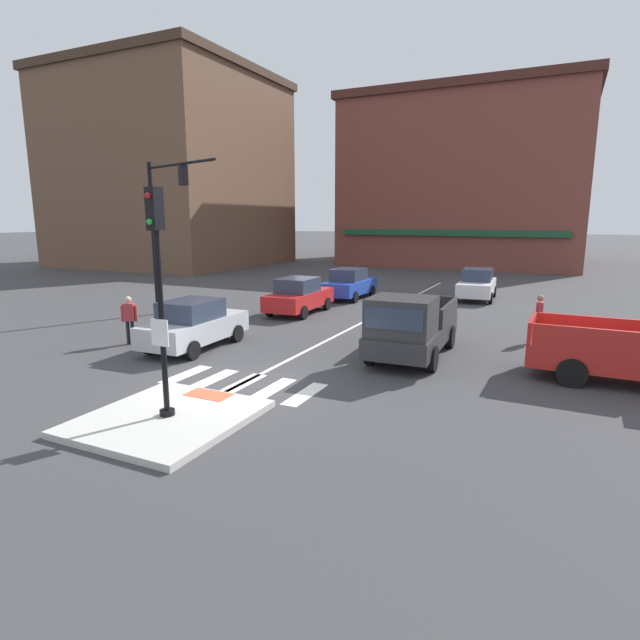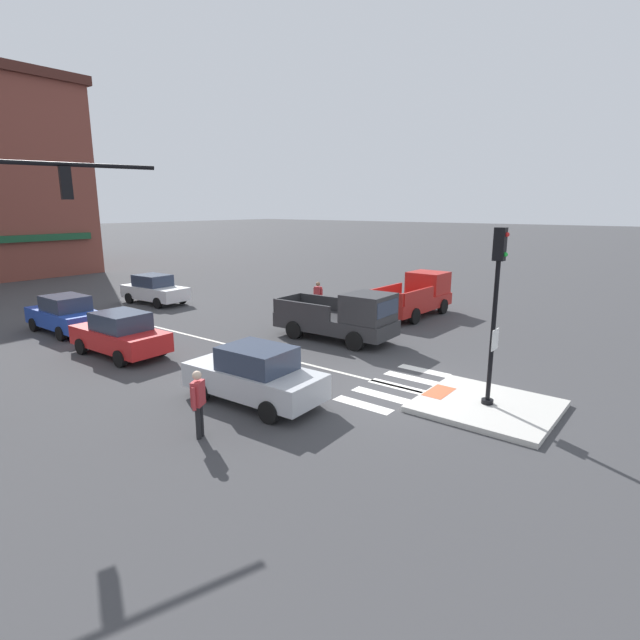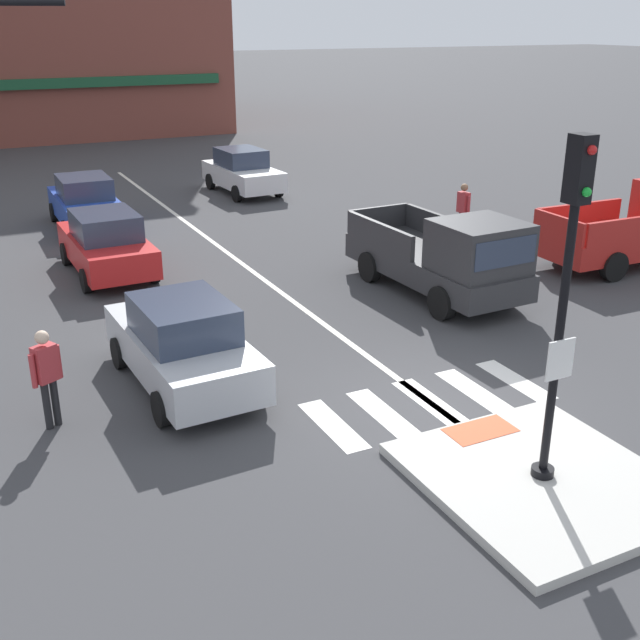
{
  "view_description": "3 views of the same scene",
  "coord_description": "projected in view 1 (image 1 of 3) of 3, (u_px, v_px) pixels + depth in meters",
  "views": [
    {
      "loc": [
        7.37,
        -10.4,
        4.27
      ],
      "look_at": [
        0.02,
        5.01,
        0.87
      ],
      "focal_mm": 28.58,
      "sensor_mm": 36.0,
      "label": 1
    },
    {
      "loc": [
        -12.8,
        -6.74,
        5.4
      ],
      "look_at": [
        0.43,
        3.59,
        1.55
      ],
      "focal_mm": 27.85,
      "sensor_mm": 36.0,
      "label": 2
    },
    {
      "loc": [
        -6.95,
        -9.5,
        6.15
      ],
      "look_at": [
        -0.92,
        2.67,
        0.83
      ],
      "focal_mm": 43.25,
      "sensor_mm": 36.0,
      "label": 3
    }
  ],
  "objects": [
    {
      "name": "ground_plane",
      "position": [
        236.0,
        387.0,
        13.15
      ],
      "size": [
        300.0,
        300.0,
        0.0
      ],
      "primitive_type": "plane",
      "color": "#3D3D3F"
    },
    {
      "name": "traffic_island",
      "position": [
        168.0,
        418.0,
        10.89
      ],
      "size": [
        3.26,
        3.52,
        0.15
      ],
      "primitive_type": "cube",
      "color": "beige",
      "rests_on": "ground"
    },
    {
      "name": "tactile_pad_front",
      "position": [
        209.0,
        395.0,
        12.13
      ],
      "size": [
        1.1,
        0.6,
        0.01
      ],
      "primitive_type": "cube",
      "color": "#DB5B38",
      "rests_on": "traffic_island"
    },
    {
      "name": "signal_pole",
      "position": [
        159.0,
        283.0,
        10.31
      ],
      "size": [
        0.44,
        0.38,
        4.73
      ],
      "color": "black",
      "rests_on": "traffic_island"
    },
    {
      "name": "crosswalk_stripe_a",
      "position": [
        186.0,
        374.0,
        14.19
      ],
      "size": [
        0.44,
        1.8,
        0.01
      ],
      "primitive_type": "cube",
      "color": "silver",
      "rests_on": "ground"
    },
    {
      "name": "crosswalk_stripe_b",
      "position": [
        213.0,
        379.0,
        13.8
      ],
      "size": [
        0.44,
        1.8,
        0.01
      ],
      "primitive_type": "cube",
      "color": "silver",
      "rests_on": "ground"
    },
    {
      "name": "crosswalk_stripe_c",
      "position": [
        242.0,
        384.0,
        13.4
      ],
      "size": [
        0.44,
        1.8,
        0.01
      ],
      "primitive_type": "cube",
      "color": "silver",
      "rests_on": "ground"
    },
    {
      "name": "crosswalk_stripe_d",
      "position": [
        273.0,
        389.0,
        13.0
      ],
      "size": [
        0.44,
        1.8,
        0.01
      ],
      "primitive_type": "cube",
      "color": "silver",
      "rests_on": "ground"
    },
    {
      "name": "crosswalk_stripe_e",
      "position": [
        305.0,
        394.0,
        12.61
      ],
      "size": [
        0.44,
        1.8,
        0.01
      ],
      "primitive_type": "cube",
      "color": "silver",
      "rests_on": "ground"
    },
    {
      "name": "lane_centre_line",
      "position": [
        369.0,
        319.0,
        22.01
      ],
      "size": [
        0.14,
        28.0,
        0.01
      ],
      "primitive_type": "cube",
      "color": "silver",
      "rests_on": "ground"
    },
    {
      "name": "traffic_light_mast",
      "position": [
        163.0,
        216.0,
        21.76
      ],
      "size": [
        4.75,
        1.69,
        6.67
      ],
      "color": "black",
      "rests_on": "ground"
    },
    {
      "name": "building_corner_left",
      "position": [
        172.0,
        172.0,
        47.49
      ],
      "size": [
        17.78,
        16.85,
        17.11
      ],
      "color": "brown",
      "rests_on": "ground"
    },
    {
      "name": "building_corner_right",
      "position": [
        470.0,
        184.0,
        50.09
      ],
      "size": [
        21.33,
        19.71,
        15.24
      ],
      "color": "brown",
      "rests_on": "ground"
    },
    {
      "name": "car_blue_westbound_distant",
      "position": [
        349.0,
        284.0,
        27.55
      ],
      "size": [
        1.87,
        4.11,
        1.64
      ],
      "color": "#2347B7",
      "rests_on": "ground"
    },
    {
      "name": "car_red_westbound_far",
      "position": [
        299.0,
        296.0,
        23.24
      ],
      "size": [
        1.91,
        4.14,
        1.64
      ],
      "color": "red",
      "rests_on": "ground"
    },
    {
      "name": "car_white_eastbound_distant",
      "position": [
        477.0,
        284.0,
        27.29
      ],
      "size": [
        2.0,
        4.18,
        1.64
      ],
      "color": "white",
      "rests_on": "ground"
    },
    {
      "name": "car_silver_westbound_near",
      "position": [
        194.0,
        324.0,
        16.96
      ],
      "size": [
        1.98,
        4.17,
        1.64
      ],
      "color": "silver",
      "rests_on": "ground"
    },
    {
      "name": "pickup_truck_charcoal_eastbound_mid",
      "position": [
        410.0,
        328.0,
        15.62
      ],
      "size": [
        2.19,
        5.16,
        2.08
      ],
      "color": "#2D2D30",
      "rests_on": "ground"
    },
    {
      "name": "pedestrian_at_curb_left",
      "position": [
        129.0,
        316.0,
        17.47
      ],
      "size": [
        0.5,
        0.36,
        1.67
      ],
      "color": "black",
      "rests_on": "ground"
    },
    {
      "name": "pedestrian_waiting_far_side",
      "position": [
        539.0,
        315.0,
        17.77
      ],
      "size": [
        0.24,
        0.55,
        1.67
      ],
      "color": "black",
      "rests_on": "ground"
    }
  ]
}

